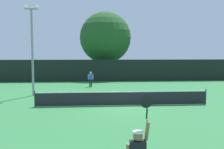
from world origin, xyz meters
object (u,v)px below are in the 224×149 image
player_receiving (91,78)px  parked_car_mid (171,71)px  large_tree (105,38)px  parked_car_near (148,72)px  tennis_ball (136,109)px  light_pole (32,44)px

player_receiving → parked_car_mid: (12.35, 12.22, -0.18)m
large_tree → parked_car_near: large_tree is taller
tennis_ball → parked_car_near: (5.50, 21.67, 0.74)m
large_tree → parked_car_mid: 11.79m
large_tree → parked_car_near: 8.17m
parked_car_mid → tennis_ball: bearing=-103.6°
player_receiving → light_pole: light_pole is taller
parked_car_mid → player_receiving: bearing=-126.9°
player_receiving → large_tree: bearing=-102.1°
tennis_ball → large_tree: large_tree is taller
parked_car_near → light_pole: bearing=-130.6°
tennis_ball → parked_car_mid: size_ratio=0.02×
light_pole → parked_car_near: (13.16, 15.78, -3.48)m
large_tree → tennis_ball: bearing=-87.4°
parked_car_near → large_tree: bearing=-170.2°
tennis_ball → light_pole: light_pole is taller
light_pole → parked_car_near: 20.84m
player_receiving → parked_car_near: size_ratio=0.37×
player_receiving → tennis_ball: (2.93, -11.08, -0.92)m
light_pole → large_tree: bearing=65.2°
tennis_ball → light_pole: (-7.66, 5.89, 4.22)m
parked_car_near → parked_car_mid: 4.25m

